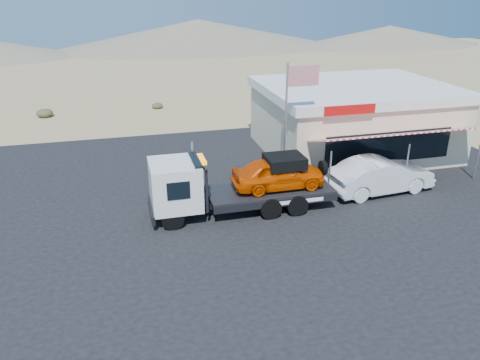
% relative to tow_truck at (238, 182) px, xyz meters
% --- Properties ---
extents(ground, '(120.00, 120.00, 0.00)m').
position_rel_tow_truck_xyz_m(ground, '(-2.02, -2.84, -1.41)').
color(ground, '#A2865C').
rests_on(ground, ground).
extents(asphalt_lot, '(32.00, 24.00, 0.02)m').
position_rel_tow_truck_xyz_m(asphalt_lot, '(-0.02, 0.16, -1.40)').
color(asphalt_lot, black).
rests_on(asphalt_lot, ground).
extents(tow_truck, '(7.83, 2.32, 2.62)m').
position_rel_tow_truck_xyz_m(tow_truck, '(0.00, 0.00, 0.00)').
color(tow_truck, black).
rests_on(tow_truck, asphalt_lot).
extents(white_sedan, '(5.21, 2.23, 1.67)m').
position_rel_tow_truck_xyz_m(white_sedan, '(7.01, 0.29, -0.56)').
color(white_sedan, silver).
rests_on(white_sedan, asphalt_lot).
extents(jerky_store, '(10.40, 9.97, 3.90)m').
position_rel_tow_truck_xyz_m(jerky_store, '(8.48, 6.13, 0.58)').
color(jerky_store, beige).
rests_on(jerky_store, asphalt_lot).
extents(flagpole, '(1.55, 0.10, 6.00)m').
position_rel_tow_truck_xyz_m(flagpole, '(2.91, 1.66, 2.35)').
color(flagpole, '#99999E').
rests_on(flagpole, asphalt_lot).
extents(distant_hills, '(126.00, 48.00, 4.20)m').
position_rel_tow_truck_xyz_m(distant_hills, '(-11.79, 52.30, 0.48)').
color(distant_hills, '#726B59').
rests_on(distant_hills, ground).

